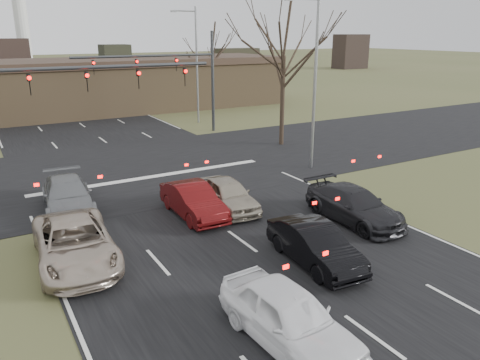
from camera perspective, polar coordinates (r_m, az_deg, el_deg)
The scene contains 17 objects.
ground at distance 16.33m, azimuth 5.70°, elevation -11.35°, with size 360.00×360.00×0.00m, color #494F2A.
road_main at distance 72.42m, azimuth -23.66°, elevation 9.88°, with size 14.00×300.00×0.02m, color black.
road_cross at distance 28.91m, azimuth -11.91°, elevation 1.41°, with size 200.00×14.00×0.02m, color black.
building at distance 50.86m, azimuth -18.46°, elevation 10.80°, with size 42.40×10.40×5.30m.
mast_arm_near at distance 24.86m, azimuth -22.75°, elevation 9.76°, with size 12.12×0.24×8.00m.
mast_arm_far at distance 37.60m, azimuth -7.30°, elevation 13.07°, with size 11.12×0.24×8.00m.
streetlight_right_near at distance 27.71m, azimuth 8.88°, elevation 12.63°, with size 2.34×0.25×10.00m.
streetlight_right_far at distance 42.49m, azimuth -5.52°, elevation 14.40°, with size 2.34×0.25×10.00m.
tree_right_near at distance 33.73m, azimuth 5.47°, elevation 19.23°, with size 6.90×6.90×11.50m.
tree_right_far at distance 52.11m, azimuth -3.53°, elevation 16.52°, with size 5.40×5.40×9.00m.
car_silver_suv at distance 17.62m, azimuth -19.49°, elevation -7.25°, with size 2.58×5.59×1.55m, color #B8A895.
car_white_sedan at distance 12.76m, azimuth 5.97°, elevation -16.25°, with size 1.86×4.62×1.57m, color white.
car_black_hatch at distance 16.83m, azimuth 9.12°, elevation -7.81°, with size 1.53×4.37×1.44m, color black.
car_charcoal_sedan at distance 20.84m, azimuth 13.73°, elevation -3.00°, with size 2.05×5.05×1.47m, color black.
car_grey_ahead at distance 22.83m, azimuth -20.28°, elevation -1.76°, with size 2.08×5.12×1.49m, color slate.
car_red_ahead at distance 20.90m, azimuth -5.74°, elevation -2.51°, with size 1.54×4.43×1.46m, color #500B0C.
car_silver_ahead at distance 21.59m, azimuth -1.48°, elevation -1.76°, with size 1.72×4.26×1.45m, color #AA9F89.
Camera 1 is at (-8.54, -11.48, 7.87)m, focal length 35.00 mm.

